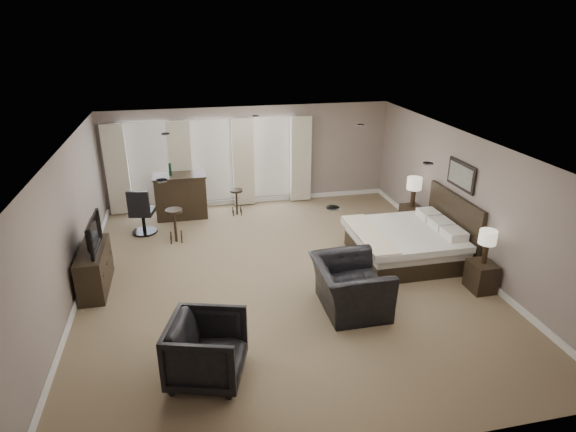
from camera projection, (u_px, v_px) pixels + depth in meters
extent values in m
cube|color=#75634A|center=(282.00, 277.00, 9.35)|extent=(7.60, 8.60, 0.04)
cube|color=silver|center=(282.00, 146.00, 8.37)|extent=(7.60, 8.60, 0.04)
cube|color=gray|center=(250.00, 156.00, 12.70)|extent=(7.50, 0.04, 2.60)
cube|color=gray|center=(364.00, 364.00, 5.02)|extent=(7.50, 0.04, 2.60)
cube|color=gray|center=(65.00, 233.00, 8.12)|extent=(0.04, 8.50, 2.60)
cube|color=gray|center=(466.00, 200.00, 9.60)|extent=(0.04, 8.50, 2.60)
cube|color=silver|center=(148.00, 164.00, 12.16)|extent=(1.15, 0.04, 2.05)
cube|color=silver|center=(212.00, 160.00, 12.47)|extent=(1.15, 0.04, 2.05)
cube|color=silver|center=(272.00, 157.00, 12.79)|extent=(1.15, 0.04, 2.05)
cube|color=#C0B79F|center=(117.00, 170.00, 11.93)|extent=(0.55, 0.12, 2.30)
cube|color=#C0B79F|center=(181.00, 166.00, 12.23)|extent=(0.55, 0.12, 2.30)
cube|color=#C0B79F|center=(243.00, 162.00, 12.55)|extent=(0.55, 0.12, 2.30)
cube|color=#C0B79F|center=(301.00, 159.00, 12.85)|extent=(0.55, 0.12, 2.30)
cube|color=silver|center=(404.00, 230.00, 9.80)|extent=(2.10, 2.00, 1.34)
cube|color=black|center=(481.00, 276.00, 8.81)|extent=(0.41, 0.51, 0.55)
cube|color=black|center=(411.00, 217.00, 11.43)|extent=(0.42, 0.51, 0.56)
cube|color=beige|center=(486.00, 247.00, 8.58)|extent=(0.31, 0.31, 0.64)
cube|color=beige|center=(414.00, 192.00, 11.19)|extent=(0.34, 0.34, 0.71)
cube|color=slate|center=(461.00, 175.00, 9.61)|extent=(0.04, 0.96, 0.56)
cube|color=black|center=(95.00, 269.00, 8.81)|extent=(0.45, 1.38, 0.80)
imported|color=black|center=(91.00, 246.00, 8.64)|extent=(0.59, 1.03, 0.14)
imported|color=black|center=(350.00, 278.00, 8.13)|extent=(0.87, 1.33, 1.16)
imported|color=black|center=(207.00, 347.00, 6.54)|extent=(1.17, 1.21, 1.01)
cube|color=black|center=(181.00, 196.00, 11.99)|extent=(1.28, 0.67, 1.12)
cube|color=black|center=(175.00, 226.00, 10.70)|extent=(0.46, 0.46, 0.78)
cube|color=black|center=(237.00, 202.00, 12.22)|extent=(0.34, 0.34, 0.67)
cube|color=black|center=(142.00, 211.00, 11.07)|extent=(0.66, 0.66, 1.11)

